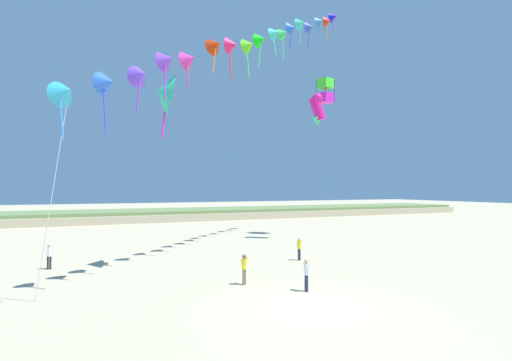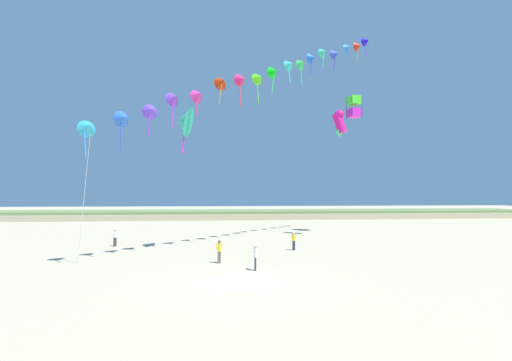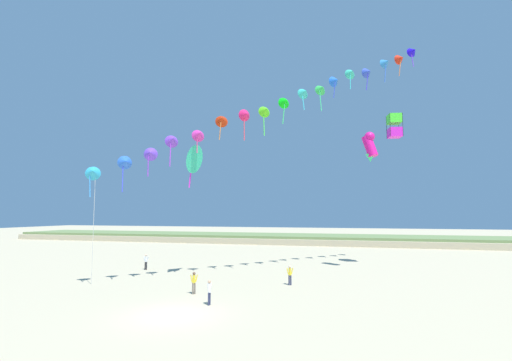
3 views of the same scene
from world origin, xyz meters
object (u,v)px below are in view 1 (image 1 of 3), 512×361
object	(u,v)px
large_kite_low_lead	(325,91)
large_kite_mid_trail	(317,108)
person_near_left	(306,273)
person_far_left	(49,255)
person_mid_center	(299,247)
large_kite_high_solo	(164,93)
person_near_right	(244,267)

from	to	relation	value
large_kite_low_lead	large_kite_mid_trail	world-z (taller)	large_kite_low_lead
large_kite_low_lead	person_near_left	bearing A→B (deg)	-126.93
person_far_left	large_kite_mid_trail	xyz separation A→B (m)	(21.82, 4.43, 11.39)
person_near_left	large_kite_low_lead	size ratio (longest dim) A/B	0.61
person_far_left	large_kite_low_lead	distance (m)	29.05
person_mid_center	large_kite_high_solo	xyz separation A→B (m)	(-8.90, 0.60, 9.57)
person_near_right	large_kite_high_solo	world-z (taller)	large_kite_high_solo
person_near_left	person_far_left	bearing A→B (deg)	136.27
person_near_right	person_far_left	distance (m)	12.29
person_near_left	person_mid_center	size ratio (longest dim) A/B	1.00
large_kite_mid_trail	large_kite_low_lead	bearing A→B (deg)	44.09
person_near_left	large_kite_mid_trail	size ratio (longest dim) A/B	0.50
person_mid_center	large_kite_high_solo	distance (m)	13.09
large_kite_high_solo	person_near_right	bearing A→B (deg)	-60.86
person_mid_center	large_kite_mid_trail	xyz separation A→B (m)	(6.80, 8.06, 11.40)
person_near_right	large_kite_high_solo	bearing A→B (deg)	119.14
person_far_left	large_kite_low_lead	size ratio (longest dim) A/B	0.62
large_kite_mid_trail	person_near_right	bearing A→B (deg)	-135.08
large_kite_low_lead	large_kite_high_solo	xyz separation A→B (m)	(-18.42, -10.10, -4.29)
large_kite_high_solo	person_far_left	bearing A→B (deg)	153.57
person_near_left	large_kite_mid_trail	xyz separation A→B (m)	(10.63, 15.13, 11.40)
person_far_left	large_kite_mid_trail	world-z (taller)	large_kite_mid_trail
person_near_right	large_kite_high_solo	distance (m)	11.31
person_near_left	large_kite_low_lead	distance (m)	26.19
large_kite_low_lead	large_kite_mid_trail	bearing A→B (deg)	-135.91
person_far_left	person_near_left	bearing A→B (deg)	-43.73
large_kite_mid_trail	large_kite_high_solo	size ratio (longest dim) A/B	0.77
person_near_left	person_far_left	xyz separation A→B (m)	(-11.19, 10.70, 0.01)
person_far_left	person_mid_center	bearing A→B (deg)	-13.61
large_kite_high_solo	person_mid_center	bearing A→B (deg)	-3.83
person_mid_center	person_far_left	size ratio (longest dim) A/B	0.99
person_near_left	person_mid_center	world-z (taller)	person_mid_center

